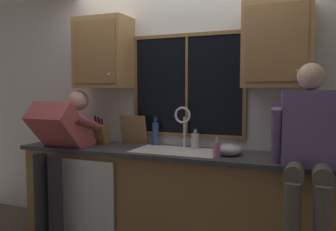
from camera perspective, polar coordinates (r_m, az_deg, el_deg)
back_wall at (r=3.50m, az=2.97°, el=0.87°), size 5.41×0.12×2.55m
window_glass at (r=3.42m, az=3.19°, el=4.98°), size 1.10×0.02×0.95m
window_frame_top at (r=3.45m, az=3.17°, el=13.18°), size 1.17×0.02×0.04m
window_frame_bottom at (r=3.44m, az=3.10°, el=-3.25°), size 1.17×0.02×0.04m
window_frame_left at (r=3.64m, az=-5.37°, el=4.92°), size 0.03×0.02×0.95m
window_frame_right at (r=3.27m, az=12.61°, el=4.92°), size 0.03×0.02×0.95m
window_mullion_center at (r=3.41m, az=3.13°, el=4.98°), size 0.02×0.02×0.95m
lower_cabinet_run at (r=3.33m, az=0.85°, el=-13.95°), size 3.01×0.58×0.88m
countertop at (r=3.20m, az=0.73°, el=-6.20°), size 3.07×0.62×0.04m
dishwasher_front at (r=3.41m, az=-13.43°, el=-13.34°), size 0.60×0.02×0.74m
upper_cabinet_left at (r=3.67m, az=-10.66°, el=10.09°), size 0.56×0.36×0.72m
upper_cabinet_right at (r=3.10m, az=17.70°, el=11.07°), size 0.56×0.36×0.72m
sink at (r=3.21m, az=1.42°, el=-7.58°), size 0.80×0.46×0.21m
faucet at (r=3.33m, az=2.66°, el=-1.06°), size 0.18×0.09×0.40m
person_standing at (r=3.51m, az=-17.41°, el=-4.95°), size 0.53×0.72×1.48m
person_sitting_on_counter at (r=2.69m, az=22.34°, el=-4.11°), size 0.54×0.61×1.26m
knife_block at (r=3.64m, az=-10.90°, el=-2.97°), size 0.12×0.18×0.32m
cutting_board at (r=3.60m, az=-5.74°, el=-2.36°), size 0.29×0.08×0.30m
mixing_bowl at (r=3.01m, az=10.19°, el=-5.63°), size 0.21×0.21×0.10m
soap_dispenser at (r=2.90m, az=8.05°, el=-5.60°), size 0.06×0.07×0.17m
bottle_green_glass at (r=3.50m, az=-2.07°, el=-2.96°), size 0.06×0.06×0.29m
bottle_tall_clear at (r=3.30m, az=4.54°, el=-4.13°), size 0.07×0.07×0.20m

